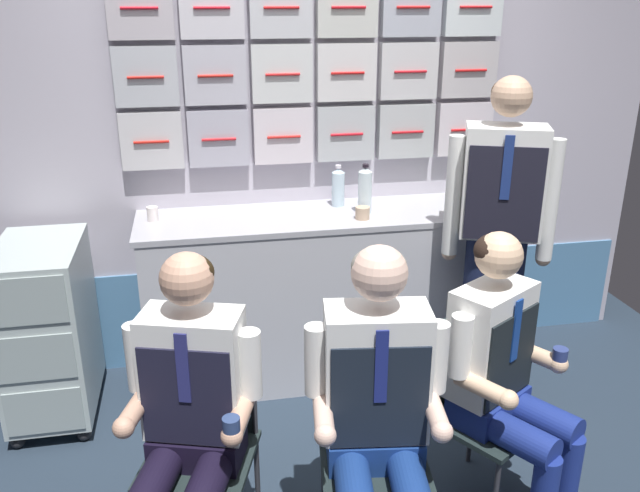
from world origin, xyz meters
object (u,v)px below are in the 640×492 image
(crew_member_left, at_px, (189,410))
(folding_chair_by_counter, at_px, (469,391))
(service_trolley, at_px, (48,327))
(water_bottle_blue_cap, at_px, (461,183))
(folding_chair_right, at_px, (371,427))
(crew_member_right, at_px, (378,406))
(folding_chair_left, at_px, (205,425))
(crew_member_standing, at_px, (499,218))
(coffee_cup_white, at_px, (452,207))
(crew_member_by_counter, at_px, (506,371))

(crew_member_left, distance_m, folding_chair_by_counter, 1.18)
(service_trolley, height_order, water_bottle_blue_cap, water_bottle_blue_cap)
(folding_chair_right, distance_m, crew_member_right, 0.25)
(crew_member_left, bearing_deg, folding_chair_left, 72.34)
(folding_chair_right, relative_size, water_bottle_blue_cap, 2.94)
(crew_member_standing, bearing_deg, coffee_cup_white, 108.05)
(coffee_cup_white, bearing_deg, crew_member_right, -120.61)
(crew_member_by_counter, bearing_deg, coffee_cup_white, 79.98)
(crew_member_by_counter, bearing_deg, folding_chair_by_counter, 122.10)
(folding_chair_right, bearing_deg, folding_chair_left, 168.21)
(water_bottle_blue_cap, xyz_separation_m, coffee_cup_white, (-0.08, -0.10, -0.10))
(service_trolley, xyz_separation_m, crew_member_left, (0.70, -1.13, 0.19))
(coffee_cup_white, bearing_deg, crew_member_left, -140.65)
(service_trolley, xyz_separation_m, crew_member_by_counter, (1.94, -1.09, 0.17))
(folding_chair_right, bearing_deg, crew_member_left, -178.31)
(crew_member_standing, bearing_deg, folding_chair_right, -136.52)
(crew_member_right, bearing_deg, coffee_cup_white, 59.39)
(coffee_cup_white, bearing_deg, service_trolley, -178.91)
(crew_member_left, xyz_separation_m, folding_chair_by_counter, (1.15, 0.18, -0.18))
(service_trolley, height_order, crew_member_by_counter, crew_member_by_counter)
(service_trolley, xyz_separation_m, folding_chair_right, (1.38, -1.11, 0.00))
(crew_member_right, height_order, coffee_cup_white, crew_member_right)
(crew_member_right, xyz_separation_m, water_bottle_blue_cap, (0.86, 1.41, 0.39))
(service_trolley, distance_m, crew_member_standing, 2.33)
(folding_chair_by_counter, bearing_deg, crew_member_standing, 59.00)
(folding_chair_by_counter, bearing_deg, crew_member_right, -147.18)
(crew_member_standing, bearing_deg, crew_member_by_counter, -111.31)
(crew_member_by_counter, distance_m, water_bottle_blue_cap, 1.33)
(folding_chair_left, height_order, folding_chair_right, same)
(crew_member_right, distance_m, coffee_cup_white, 1.55)
(folding_chair_left, distance_m, folding_chair_by_counter, 1.10)
(crew_member_left, bearing_deg, crew_member_standing, 28.52)
(folding_chair_right, bearing_deg, service_trolley, 141.10)
(folding_chair_right, relative_size, crew_member_right, 0.65)
(service_trolley, relative_size, coffee_cup_white, 16.51)
(folding_chair_by_counter, height_order, crew_member_standing, crew_member_standing)
(crew_member_by_counter, bearing_deg, crew_member_left, -177.92)
(folding_chair_left, relative_size, crew_member_standing, 0.48)
(crew_member_left, height_order, crew_member_by_counter, crew_member_left)
(crew_member_right, relative_size, crew_member_standing, 0.74)
(folding_chair_right, height_order, water_bottle_blue_cap, water_bottle_blue_cap)
(water_bottle_blue_cap, distance_m, coffee_cup_white, 0.17)
(folding_chair_left, distance_m, coffee_cup_white, 1.79)
(folding_chair_left, xyz_separation_m, water_bottle_blue_cap, (1.47, 1.12, 0.59))
(service_trolley, xyz_separation_m, coffee_cup_white, (2.14, 0.04, 0.49))
(crew_member_right, relative_size, coffee_cup_white, 22.58)
(crew_member_left, bearing_deg, crew_member_right, -11.61)
(crew_member_left, xyz_separation_m, crew_member_standing, (1.54, 0.84, 0.35))
(service_trolley, bearing_deg, folding_chair_left, -52.66)
(folding_chair_by_counter, relative_size, water_bottle_blue_cap, 2.94)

